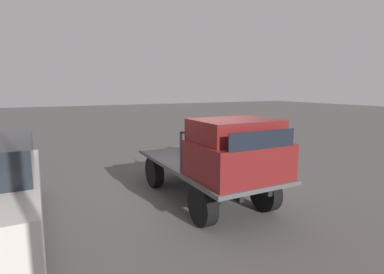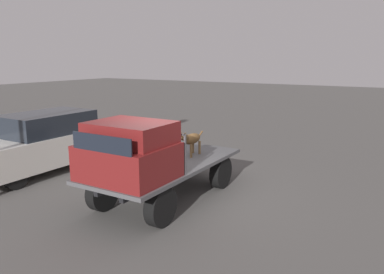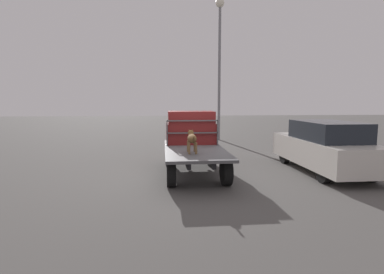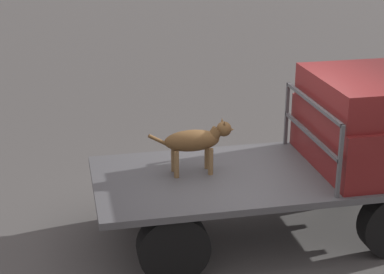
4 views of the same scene
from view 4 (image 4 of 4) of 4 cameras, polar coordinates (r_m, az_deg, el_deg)
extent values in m
plane|color=#514F4C|center=(8.11, 6.45, -8.56)|extent=(80.00, 80.00, 0.00)
cylinder|color=black|center=(9.01, 12.86, -3.10)|extent=(0.79, 0.24, 0.79)
cylinder|color=black|center=(8.32, -3.53, -4.64)|extent=(0.79, 0.24, 0.79)
cylinder|color=black|center=(7.00, -1.66, -9.79)|extent=(0.79, 0.24, 0.79)
cube|color=black|center=(8.08, 5.94, -3.28)|extent=(3.81, 0.10, 0.18)
cube|color=black|center=(7.53, 7.41, -5.20)|extent=(3.81, 0.10, 0.18)
cube|color=#4C4C4F|center=(7.75, 6.69, -3.33)|extent=(4.14, 1.83, 0.08)
cube|color=maroon|center=(8.10, 15.61, 0.04)|extent=(1.43, 1.71, 0.69)
cube|color=maroon|center=(7.88, 15.30, 3.78)|extent=(1.21, 1.57, 0.42)
cube|color=#4C4C4F|center=(8.48, 8.42, 2.07)|extent=(0.04, 0.04, 0.84)
cube|color=#4C4C4F|center=(7.05, 13.01, -2.16)|extent=(0.04, 0.04, 0.84)
cube|color=#4C4C4F|center=(7.63, 10.69, 2.98)|extent=(0.04, 1.67, 0.04)
cube|color=#4C4C4F|center=(7.75, 10.50, 0.15)|extent=(0.04, 1.67, 0.04)
cylinder|color=brown|center=(7.71, 1.34, -1.67)|extent=(0.06, 0.06, 0.33)
cylinder|color=brown|center=(7.54, 1.67, -2.21)|extent=(0.06, 0.06, 0.33)
cylinder|color=brown|center=(7.64, -1.65, -1.91)|extent=(0.06, 0.06, 0.33)
cylinder|color=brown|center=(7.46, -1.39, -2.46)|extent=(0.06, 0.06, 0.33)
ellipsoid|color=brown|center=(7.50, 0.00, -0.32)|extent=(0.66, 0.25, 0.25)
sphere|color=brown|center=(7.55, 1.35, -0.53)|extent=(0.11, 0.11, 0.11)
cylinder|color=brown|center=(7.53, 2.09, 0.34)|extent=(0.18, 0.14, 0.17)
sphere|color=brown|center=(7.54, 2.85, 0.72)|extent=(0.18, 0.18, 0.18)
cone|color=brown|center=(7.56, 3.41, 0.66)|extent=(0.10, 0.10, 0.10)
cone|color=brown|center=(7.56, 2.70, 1.38)|extent=(0.06, 0.08, 0.10)
cone|color=brown|center=(7.47, 2.89, 1.14)|extent=(0.06, 0.08, 0.10)
cylinder|color=brown|center=(7.42, -2.88, -0.35)|extent=(0.28, 0.04, 0.18)
camera|label=1|loc=(8.98, 55.13, 2.91)|focal=28.00mm
camera|label=2|loc=(14.61, 27.60, 15.36)|focal=35.00mm
camera|label=3|loc=(10.41, -53.00, 3.28)|focal=28.00mm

